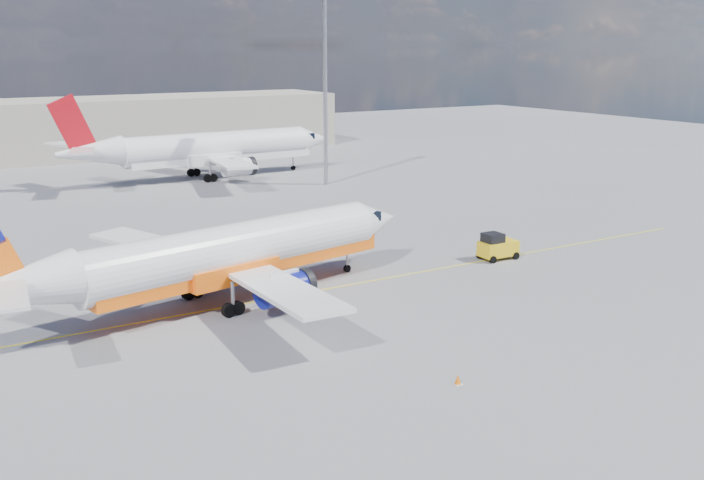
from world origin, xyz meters
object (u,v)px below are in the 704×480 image
second_jet (208,149)px  traffic_cone (458,380)px  main_jet (223,255)px  gse_tug (497,247)px

second_jet → traffic_cone: second_jet is taller
main_jet → gse_tug: size_ratio=10.78×
second_jet → traffic_cone: 61.96m
second_jet → gse_tug: bearing=-86.3°
main_jet → gse_tug: (21.02, -0.77, -2.14)m
second_jet → traffic_cone: size_ratio=68.79×
main_jet → traffic_cone: 17.44m
traffic_cone → second_jet: bearing=79.3°
gse_tug → traffic_cone: gse_tug is taller
main_jet → gse_tug: bearing=-13.8°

